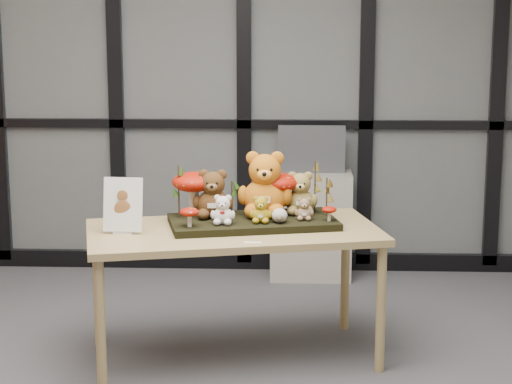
{
  "coord_description": "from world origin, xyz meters",
  "views": [
    {
      "loc": [
        0.81,
        -3.98,
        1.86
      ],
      "look_at": [
        0.61,
        0.7,
        0.92
      ],
      "focal_mm": 65.0,
      "sensor_mm": 36.0,
      "label": 1
    }
  ],
  "objects_px": {
    "bear_brown_medium": "(213,191)",
    "mushroom_back_right": "(279,191)",
    "bear_small_yellow": "(261,208)",
    "mushroom_front_right": "(329,213)",
    "diorama_tray": "(253,222)",
    "bear_beige_small": "(304,208)",
    "mushroom_front_left": "(189,216)",
    "cabinet": "(311,225)",
    "display_table": "(234,241)",
    "mushroom_back_left": "(194,191)",
    "monitor": "(312,149)",
    "bear_pooh_yellow": "(265,180)",
    "sign_holder": "(123,208)",
    "plush_cream_hedgehog": "(280,215)",
    "bear_white_bow": "(223,208)",
    "bear_tan_back": "(300,190)"
  },
  "relations": [
    {
      "from": "bear_brown_medium",
      "to": "mushroom_back_right",
      "type": "distance_m",
      "value": 0.37
    },
    {
      "from": "bear_small_yellow",
      "to": "mushroom_front_right",
      "type": "bearing_deg",
      "value": -5.17
    },
    {
      "from": "diorama_tray",
      "to": "mushroom_front_right",
      "type": "distance_m",
      "value": 0.41
    },
    {
      "from": "bear_beige_small",
      "to": "mushroom_front_left",
      "type": "height_order",
      "value": "bear_beige_small"
    },
    {
      "from": "mushroom_back_right",
      "to": "cabinet",
      "type": "relative_size",
      "value": 0.33
    },
    {
      "from": "display_table",
      "to": "bear_brown_medium",
      "type": "height_order",
      "value": "bear_brown_medium"
    },
    {
      "from": "mushroom_back_left",
      "to": "monitor",
      "type": "bearing_deg",
      "value": 64.7
    },
    {
      "from": "cabinet",
      "to": "bear_beige_small",
      "type": "bearing_deg",
      "value": -92.42
    },
    {
      "from": "bear_small_yellow",
      "to": "mushroom_front_right",
      "type": "xyz_separation_m",
      "value": [
        0.36,
        0.05,
        -0.03
      ]
    },
    {
      "from": "mushroom_back_right",
      "to": "bear_beige_small",
      "type": "bearing_deg",
      "value": -48.08
    },
    {
      "from": "bear_pooh_yellow",
      "to": "monitor",
      "type": "distance_m",
      "value": 1.41
    },
    {
      "from": "mushroom_front_left",
      "to": "monitor",
      "type": "height_order",
      "value": "monitor"
    },
    {
      "from": "sign_holder",
      "to": "plush_cream_hedgehog",
      "type": "bearing_deg",
      "value": 11.42
    },
    {
      "from": "mushroom_front_right",
      "to": "mushroom_back_right",
      "type": "bearing_deg",
      "value": 146.98
    },
    {
      "from": "bear_small_yellow",
      "to": "cabinet",
      "type": "bearing_deg",
      "value": 66.26
    },
    {
      "from": "bear_beige_small",
      "to": "cabinet",
      "type": "xyz_separation_m",
      "value": [
        0.06,
        1.46,
        -0.45
      ]
    },
    {
      "from": "diorama_tray",
      "to": "bear_brown_medium",
      "type": "xyz_separation_m",
      "value": [
        -0.21,
        0.03,
        0.16
      ]
    },
    {
      "from": "mushroom_back_left",
      "to": "mushroom_front_left",
      "type": "height_order",
      "value": "mushroom_back_left"
    },
    {
      "from": "bear_brown_medium",
      "to": "plush_cream_hedgehog",
      "type": "relative_size",
      "value": 3.44
    },
    {
      "from": "sign_holder",
      "to": "cabinet",
      "type": "relative_size",
      "value": 0.39
    },
    {
      "from": "cabinet",
      "to": "mushroom_front_left",
      "type": "bearing_deg",
      "value": -111.62
    },
    {
      "from": "bear_white_bow",
      "to": "mushroom_front_left",
      "type": "relative_size",
      "value": 1.55
    },
    {
      "from": "bear_tan_back",
      "to": "bear_brown_medium",
      "type": "bearing_deg",
      "value": -179.55
    },
    {
      "from": "diorama_tray",
      "to": "mushroom_back_right",
      "type": "bearing_deg",
      "value": 32.16
    },
    {
      "from": "plush_cream_hedgehog",
      "to": "mushroom_back_right",
      "type": "xyz_separation_m",
      "value": [
        -0.01,
        0.22,
        0.08
      ]
    },
    {
      "from": "bear_pooh_yellow",
      "to": "sign_holder",
      "type": "relative_size",
      "value": 1.33
    },
    {
      "from": "bear_brown_medium",
      "to": "diorama_tray",
      "type": "bearing_deg",
      "value": -20.62
    },
    {
      "from": "display_table",
      "to": "diorama_tray",
      "type": "distance_m",
      "value": 0.15
    },
    {
      "from": "display_table",
      "to": "cabinet",
      "type": "relative_size",
      "value": 2.23
    },
    {
      "from": "plush_cream_hedgehog",
      "to": "mushroom_back_right",
      "type": "bearing_deg",
      "value": 78.58
    },
    {
      "from": "display_table",
      "to": "monitor",
      "type": "xyz_separation_m",
      "value": [
        0.43,
        1.55,
        0.26
      ]
    },
    {
      "from": "mushroom_back_left",
      "to": "bear_tan_back",
      "type": "bearing_deg",
      "value": 6.44
    },
    {
      "from": "bear_pooh_yellow",
      "to": "bear_tan_back",
      "type": "distance_m",
      "value": 0.21
    },
    {
      "from": "bear_beige_small",
      "to": "mushroom_front_right",
      "type": "height_order",
      "value": "bear_beige_small"
    },
    {
      "from": "bear_small_yellow",
      "to": "mushroom_back_left",
      "type": "bearing_deg",
      "value": 143.38
    },
    {
      "from": "bear_beige_small",
      "to": "mushroom_front_right",
      "type": "xyz_separation_m",
      "value": [
        0.13,
        -0.02,
        -0.02
      ]
    },
    {
      "from": "diorama_tray",
      "to": "mushroom_front_left",
      "type": "xyz_separation_m",
      "value": [
        -0.32,
        -0.2,
        0.07
      ]
    },
    {
      "from": "bear_white_bow",
      "to": "monitor",
      "type": "height_order",
      "value": "monitor"
    },
    {
      "from": "mushroom_front_right",
      "to": "cabinet",
      "type": "relative_size",
      "value": 0.12
    },
    {
      "from": "mushroom_back_right",
      "to": "sign_holder",
      "type": "relative_size",
      "value": 0.85
    },
    {
      "from": "sign_holder",
      "to": "bear_brown_medium",
      "type": "bearing_deg",
      "value": 30.21
    },
    {
      "from": "mushroom_back_right",
      "to": "mushroom_front_left",
      "type": "distance_m",
      "value": 0.57
    },
    {
      "from": "bear_pooh_yellow",
      "to": "mushroom_back_right",
      "type": "distance_m",
      "value": 0.11
    },
    {
      "from": "display_table",
      "to": "mushroom_front_left",
      "type": "distance_m",
      "value": 0.29
    },
    {
      "from": "bear_small_yellow",
      "to": "mushroom_back_right",
      "type": "bearing_deg",
      "value": 54.6
    },
    {
      "from": "mushroom_front_right",
      "to": "cabinet",
      "type": "bearing_deg",
      "value": 92.67
    },
    {
      "from": "monitor",
      "to": "bear_beige_small",
      "type": "bearing_deg",
      "value": -92.39
    },
    {
      "from": "mushroom_back_left",
      "to": "monitor",
      "type": "distance_m",
      "value": 1.54
    },
    {
      "from": "bear_beige_small",
      "to": "sign_holder",
      "type": "height_order",
      "value": "sign_holder"
    },
    {
      "from": "bear_beige_small",
      "to": "plush_cream_hedgehog",
      "type": "bearing_deg",
      "value": -164.46
    }
  ]
}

